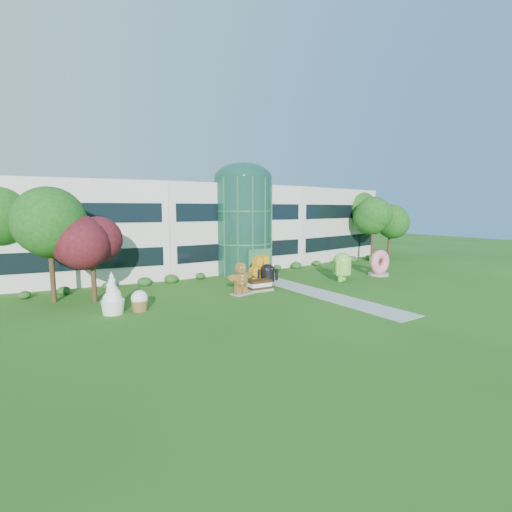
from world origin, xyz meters
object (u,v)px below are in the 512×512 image
gingerbread (241,278)px  android_black (267,273)px  donut (379,262)px  android_green (342,264)px

gingerbread → android_black: bearing=11.2°
android_black → donut: bearing=11.9°
android_black → android_green: bearing=6.1°
android_green → gingerbread: android_green is taller
android_black → gingerbread: gingerbread is taller
android_black → gingerbread: (-3.65, -1.54, 0.15)m
android_green → donut: (5.24, -0.03, -0.23)m
donut → gingerbread: donut is taller
android_black → gingerbread: size_ratio=0.81×
android_black → gingerbread: bearing=-136.6°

